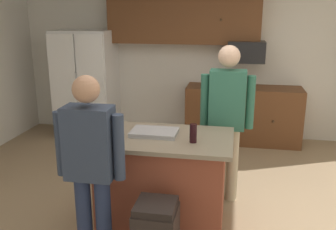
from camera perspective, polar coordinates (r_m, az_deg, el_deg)
floor at (r=4.01m, az=2.42°, el=-15.36°), size 7.04×7.04×0.00m
back_wall at (r=6.27m, az=6.22°, el=8.64°), size 6.40×0.10×2.60m
cabinet_run_upper at (r=6.06m, az=2.36°, el=14.41°), size 2.40×0.38×0.75m
cabinet_run_lower at (r=6.10m, az=11.37°, el=0.08°), size 1.80×0.63×0.90m
refrigerator at (r=6.40m, az=-12.42°, el=4.70°), size 0.94×0.76×1.76m
microwave_over_range at (r=5.94m, az=11.89°, el=9.46°), size 0.56×0.40×0.32m
kitchen_island at (r=3.70m, az=-0.86°, el=-9.97°), size 1.33×0.82×0.92m
person_elder_center at (r=4.03m, az=8.97°, el=0.20°), size 0.57×0.23×1.73m
person_host_foreground at (r=3.03m, az=-11.79°, el=-6.91°), size 0.57×0.22×1.61m
tumbler_amber at (r=3.35m, az=3.88°, el=-2.81°), size 0.07×0.07×0.17m
mug_blue_stoneware at (r=3.61m, az=-8.15°, el=-2.05°), size 0.13×0.08×0.11m
mug_ceramic_white at (r=3.38m, az=-8.77°, el=-3.35°), size 0.13×0.08×0.11m
serving_tray at (r=3.57m, az=-2.09°, el=-2.67°), size 0.44×0.30×0.04m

